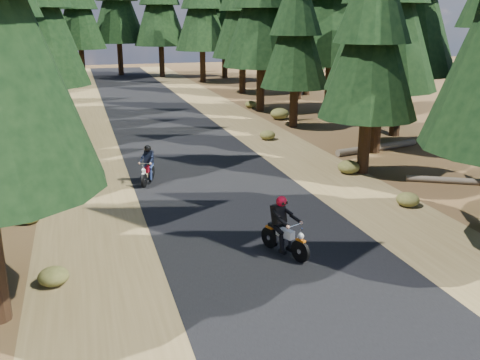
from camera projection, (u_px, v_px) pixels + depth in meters
The scene contains 9 objects.
ground at pixel (255, 230), 15.77m from camera, with size 120.00×120.00×0.00m, color #442C18.
road at pixel (213, 182), 20.35m from camera, with size 6.00×100.00×0.01m, color black.
shoulder_l at pixel (89, 193), 19.07m from camera, with size 3.20×100.00×0.01m, color brown.
shoulder_r at pixel (324, 172), 21.62m from camera, with size 3.20×100.00×0.01m, color brown.
log_near at pixel (377, 147), 25.05m from camera, with size 0.32×0.32×4.70m, color #4C4233.
log_far at pixel (464, 181), 20.04m from camera, with size 0.24×0.24×4.18m, color #4C4233.
understory_shrubs at pixel (222, 147), 24.61m from camera, with size 15.10×32.32×0.69m.
rider_lead at pixel (285, 236), 13.96m from camera, with size 1.17×1.85×1.58m.
rider_follow at pixel (148, 171), 20.05m from camera, with size 1.08×1.67×1.44m.
Camera 1 is at (-4.65, -13.90, 6.01)m, focal length 40.00 mm.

